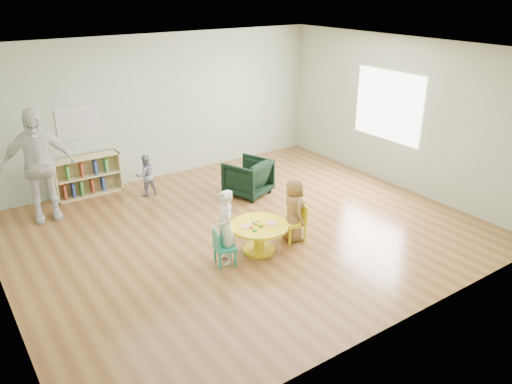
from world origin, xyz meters
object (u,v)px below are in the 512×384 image
(activity_table, at_px, (259,233))
(toddler, at_px, (146,175))
(bookshelf, at_px, (86,176))
(armchair, at_px, (248,177))
(kid_chair_right, at_px, (297,221))
(kid_chair_left, at_px, (222,247))
(child_right, at_px, (294,209))
(adult_caretaker, at_px, (38,165))
(child_left, at_px, (225,227))

(activity_table, xyz_separation_m, toddler, (-0.53, 2.89, 0.10))
(bookshelf, height_order, armchair, bookshelf)
(kid_chair_right, bearing_deg, activity_table, 99.87)
(bookshelf, relative_size, armchair, 1.62)
(bookshelf, height_order, toddler, toddler)
(kid_chair_left, xyz_separation_m, child_right, (1.29, 0.04, 0.23))
(activity_table, height_order, armchair, armchair)
(kid_chair_left, relative_size, armchair, 0.71)
(adult_caretaker, bearing_deg, activity_table, -44.80)
(kid_chair_left, xyz_separation_m, toddler, (0.12, 2.92, 0.11))
(activity_table, xyz_separation_m, armchair, (1.04, 1.86, 0.04))
(kid_chair_left, height_order, child_right, child_right)
(armchair, height_order, child_left, child_left)
(kid_chair_left, distance_m, child_left, 0.28)
(activity_table, relative_size, child_right, 0.84)
(armchair, bearing_deg, toddler, -54.24)
(activity_table, bearing_deg, toddler, 100.39)
(kid_chair_right, height_order, bookshelf, bookshelf)
(kid_chair_left, xyz_separation_m, adult_caretaker, (-1.67, 2.96, 0.67))
(child_left, relative_size, child_right, 1.07)
(activity_table, relative_size, adult_caretaker, 0.45)
(kid_chair_right, distance_m, child_right, 0.20)
(kid_chair_right, distance_m, child_left, 1.26)
(child_left, xyz_separation_m, adult_caretaker, (-1.75, 2.91, 0.40))
(armchair, height_order, child_right, child_right)
(child_left, distance_m, adult_caretaker, 3.42)
(child_right, bearing_deg, kid_chair_left, 107.56)
(activity_table, relative_size, kid_chair_left, 1.63)
(kid_chair_left, xyz_separation_m, kid_chair_right, (1.32, 0.00, 0.03))
(armchair, xyz_separation_m, child_left, (-1.60, -1.85, 0.21))
(kid_chair_left, distance_m, child_right, 1.31)
(armchair, xyz_separation_m, adult_caretaker, (-3.36, 1.07, 0.61))
(activity_table, relative_size, child_left, 0.79)
(armchair, bearing_deg, activity_table, 39.79)
(child_left, xyz_separation_m, toddler, (0.03, 2.88, -0.15))
(child_left, bearing_deg, kid_chair_left, -46.29)
(armchair, distance_m, child_right, 1.91)
(child_right, xyz_separation_m, adult_caretaker, (-2.95, 2.92, 0.44))
(armchair, distance_m, child_left, 2.45)
(activity_table, bearing_deg, bookshelf, 111.86)
(armchair, bearing_deg, child_right, 56.82)
(toddler, xyz_separation_m, adult_caretaker, (-1.78, 0.04, 0.55))
(activity_table, xyz_separation_m, adult_caretaker, (-2.31, 2.93, 0.65))
(child_left, distance_m, toddler, 2.88)
(kid_chair_right, height_order, adult_caretaker, adult_caretaker)
(kid_chair_left, distance_m, kid_chair_right, 1.32)
(bookshelf, relative_size, toddler, 1.52)
(toddler, bearing_deg, kid_chair_right, 112.95)
(kid_chair_right, bearing_deg, adult_caretaker, 57.68)
(activity_table, bearing_deg, kid_chair_right, -2.47)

